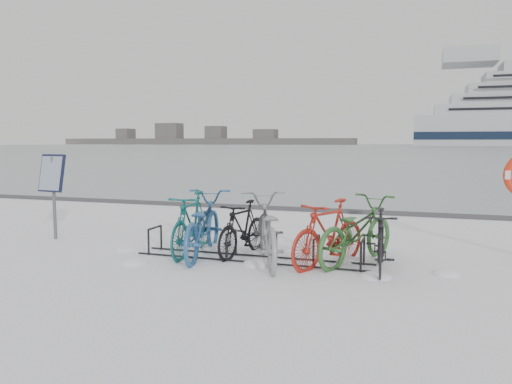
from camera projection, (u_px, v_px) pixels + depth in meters
ground at (252, 260)px, 8.24m from camera, size 900.00×900.00×0.00m
ice_sheet at (412, 147)px, 154.68m from camera, size 400.00×298.00×0.02m
quay_edge at (320, 210)px, 13.81m from camera, size 400.00×0.25×0.10m
bike_rack at (252, 249)px, 8.22m from camera, size 4.00×0.48×0.46m
info_board at (52, 178)px, 9.84m from camera, size 0.58×0.26×1.70m
shoreline at (197, 140)px, 291.61m from camera, size 180.00×12.00×9.50m
bike_0 at (192, 222)px, 8.65m from camera, size 0.65×1.89×1.11m
bike_1 at (202, 223)px, 8.51m from camera, size 1.11×2.25×1.13m
bike_2 at (243, 227)px, 8.59m from camera, size 0.73×1.66×0.97m
bike_3 at (267, 227)px, 8.03m from camera, size 1.54×2.30×1.14m
bike_4 at (329, 231)px, 7.84m from camera, size 1.27×1.83×1.08m
bike_5 at (356, 228)px, 8.04m from camera, size 1.54×2.22×1.10m
bike_6 at (380, 239)px, 7.54m from camera, size 0.58×1.63×0.96m
snow_drifts at (260, 262)px, 8.12m from camera, size 5.80×1.90×0.18m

